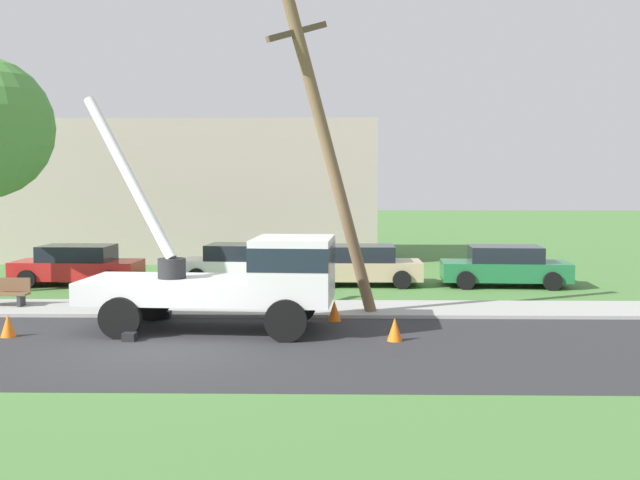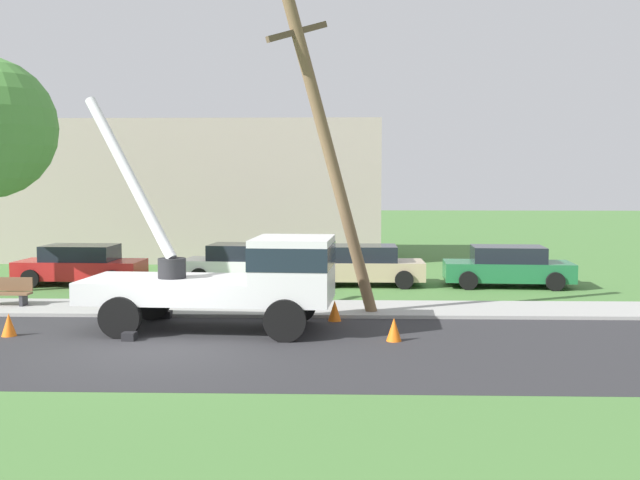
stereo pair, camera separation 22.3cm
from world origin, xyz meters
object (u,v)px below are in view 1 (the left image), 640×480
traffic_cone_ahead (395,329)px  parked_sedan_green (505,266)px  traffic_cone_behind (8,325)px  leaning_utility_pole (329,154)px  utility_truck (242,275)px  park_bench (1,293)px  parked_sedan_red (77,265)px  parked_sedan_tan (359,265)px  traffic_cone_curbside (334,311)px  parked_sedan_white (242,264)px

traffic_cone_ahead → parked_sedan_green: size_ratio=0.12×
parked_sedan_green → traffic_cone_behind: bearing=-147.3°
leaning_utility_pole → utility_truck: bearing=-144.9°
traffic_cone_ahead → park_bench: size_ratio=0.35×
parked_sedan_red → traffic_cone_behind: bearing=-81.6°
parked_sedan_tan → parked_sedan_red: bearing=-179.1°
traffic_cone_curbside → parked_sedan_tan: bearing=82.8°
traffic_cone_ahead → traffic_cone_curbside: 2.86m
parked_sedan_white → parked_sedan_green: 9.34m
utility_truck → parked_sedan_green: utility_truck is taller
utility_truck → traffic_cone_ahead: bearing=-17.6°
utility_truck → leaning_utility_pole: 4.02m
utility_truck → park_bench: (-7.40, 2.99, -0.95)m
utility_truck → parked_sedan_white: utility_truck is taller
traffic_cone_curbside → parked_sedan_white: bearing=114.8°
parked_sedan_green → utility_truck: bearing=-136.2°
traffic_cone_curbside → parked_sedan_white: (-3.33, 7.21, 0.43)m
parked_sedan_green → parked_sedan_white: bearing=176.6°
leaning_utility_pole → park_bench: (-9.56, 1.47, -3.97)m
utility_truck → parked_sedan_red: (-6.85, 8.00, -0.70)m
leaning_utility_pole → parked_sedan_white: bearing=114.5°
parked_sedan_red → park_bench: (-0.55, -5.01, -0.25)m
traffic_cone_ahead → parked_sedan_tan: parked_sedan_tan is taller
leaning_utility_pole → parked_sedan_red: bearing=144.3°
leaning_utility_pole → traffic_cone_behind: size_ratio=15.46×
park_bench → leaning_utility_pole: bearing=-8.7°
parked_sedan_tan → utility_truck: bearing=-111.3°
utility_truck → traffic_cone_behind: size_ratio=12.04×
traffic_cone_behind → parked_sedan_tan: 12.57m
traffic_cone_ahead → parked_sedan_red: bearing=139.1°
traffic_cone_behind → parked_sedan_tan: parked_sedan_tan is taller
traffic_cone_behind → park_bench: park_bench is taller
traffic_cone_ahead → park_bench: (-11.12, 4.17, 0.18)m
traffic_cone_ahead → park_bench: 11.88m
parked_sedan_red → park_bench: bearing=-96.2°
traffic_cone_behind → parked_sedan_white: 10.45m
traffic_cone_behind → parked_sedan_white: parked_sedan_white is taller
traffic_cone_behind → parked_sedan_white: (4.51, 9.42, 0.43)m
park_bench → traffic_cone_behind: bearing=-64.5°
traffic_cone_curbside → parked_sedan_red: (-9.16, 6.69, 0.43)m
utility_truck → park_bench: size_ratio=4.22×
traffic_cone_behind → leaning_utility_pole: bearing=17.4°
traffic_cone_curbside → traffic_cone_behind: bearing=-164.3°
parked_sedan_green → park_bench: bearing=-162.4°
utility_truck → traffic_cone_ahead: 4.07m
utility_truck → traffic_cone_ahead: size_ratio=12.04×
traffic_cone_behind → traffic_cone_curbside: bearing=15.7°
traffic_cone_curbside → parked_sedan_green: (5.99, 6.66, 0.43)m
leaning_utility_pole → parked_sedan_tan: leaning_utility_pole is taller
traffic_cone_curbside → park_bench: bearing=170.2°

